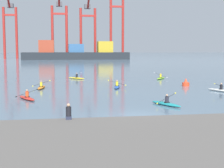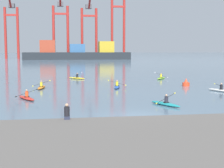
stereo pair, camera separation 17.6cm
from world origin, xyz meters
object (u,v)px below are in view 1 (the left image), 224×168
Objects in this scene: kayak_blue at (117,86)px; kayak_orange at (41,87)px; gantry_crane_east at (117,19)px; kayak_yellow at (76,78)px; seated_onlooker at (69,112)px; kayak_teal at (166,103)px; gantry_crane_west at (10,24)px; gantry_crane_west_mid at (59,22)px; kayak_red at (27,98)px; gantry_crane_east_mid at (88,23)px; container_barge at (76,53)px; kayak_lime at (161,78)px; channel_buoy at (186,83)px; kayak_white at (220,90)px.

kayak_orange reaches higher than kayak_blue.
gantry_crane_east is 12.35× the size of kayak_yellow.
kayak_teal is at bearing 44.09° from seated_onlooker.
kayak_yellow is at bearing -77.05° from gantry_crane_west.
kayak_teal is (10.86, -13.55, -0.00)m from kayak_orange.
kayak_yellow is at bearing -88.50° from gantry_crane_west_mid.
kayak_red is at bearing -103.19° from gantry_crane_east.
kayak_yellow is at bearing -95.67° from gantry_crane_east_mid.
container_barge reaches higher than kayak_red.
kayak_lime is (6.74, 23.50, 0.00)m from kayak_teal.
gantry_crane_east_mid is 141.40m from seated_onlooker.
gantry_crane_east_mid is 119.73m from channel_buoy.
gantry_crane_east reaches higher than gantry_crane_west_mid.
gantry_crane_east_mid is 9.66× the size of kayak_blue.
gantry_crane_west reaches higher than kayak_lime.
kayak_lime is at bearing -81.57° from gantry_crane_west_mid.
kayak_lime is at bearing 91.04° from channel_buoy.
seated_onlooker reaches higher than kayak_lime.
kayak_orange is at bearing 163.71° from kayak_white.
seated_onlooker is at bearing -135.91° from kayak_teal.
gantry_crane_east reaches higher than seated_onlooker.
seated_onlooker is at bearing -82.86° from kayak_orange.
channel_buoy is at bearing -72.58° from gantry_crane_west.
channel_buoy reaches higher than kayak_white.
gantry_crane_west_mid is 11.23× the size of kayak_yellow.
seated_onlooker is (-6.24, -20.80, 0.99)m from kayak_blue.
channel_buoy is 0.29× the size of kayak_orange.
gantry_crane_east reaches higher than container_barge.
seated_onlooker is (-14.91, -31.42, 0.99)m from kayak_lime.
seated_onlooker reaches higher than kayak_red.
kayak_white is at bearing -72.31° from channel_buoy.
container_barge is 13.50× the size of kayak_orange.
kayak_white reaches higher than kayak_red.
kayak_red is 1.06× the size of kayak_lime.
kayak_red is at bearing -94.80° from container_barge.
channel_buoy is (38.70, -123.32, -15.98)m from gantry_crane_west.
kayak_teal is (8.91, -129.11, -16.46)m from gantry_crane_west_mid.
gantry_crane_east is 124.09m from kayak_blue.
gantry_crane_west is 0.99× the size of gantry_crane_east_mid.
gantry_crane_east_mid is at bearing 82.67° from kayak_orange.
gantry_crane_east_mid is 33.26× the size of channel_buoy.
gantry_crane_west reaches higher than kayak_orange.
container_barge is 13.95× the size of kayak_teal.
container_barge is at bearing 87.46° from kayak_yellow.
gantry_crane_east_mid reaches higher than gantry_crane_west_mid.
gantry_crane_west is at bearing 107.42° from channel_buoy.
kayak_blue is 3.85× the size of seated_onlooker.
gantry_crane_west is 120.74m from kayak_lime.
kayak_lime is at bearing 45.00° from kayak_red.
gantry_crane_east is at bearing 9.80° from gantry_crane_west_mid.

